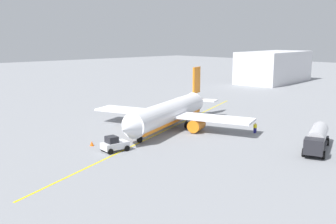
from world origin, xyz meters
TOP-DOWN VIEW (x-y plane):
  - ground_plane at (0.00, 0.00)m, footprint 400.00×400.00m
  - airplane at (-0.44, -0.17)m, footprint 29.79×28.70m
  - fuel_tanker at (-6.52, 23.52)m, footprint 11.32×6.25m
  - pushback_tug at (14.57, 4.59)m, footprint 3.77×2.60m
  - refueling_worker at (-8.64, 11.87)m, footprint 0.53×0.37m
  - safety_cone_nose at (15.32, 0.02)m, footprint 0.63×0.63m
  - distant_hangar at (-76.72, -26.76)m, footprint 33.26×17.98m
  - taxi_line_marking at (0.00, 0.00)m, footprint 63.43×24.29m

SIDE VIEW (x-z plane):
  - ground_plane at x=0.00m, z-range 0.00..0.00m
  - taxi_line_marking at x=0.00m, z-range 0.00..0.01m
  - safety_cone_nose at x=15.32m, z-range 0.00..0.70m
  - refueling_worker at x=-8.64m, z-range -0.03..1.68m
  - pushback_tug at x=14.57m, z-range -0.09..2.11m
  - fuel_tanker at x=-6.52m, z-range 0.16..3.31m
  - airplane at x=-0.44m, z-range -2.18..7.65m
  - distant_hangar at x=-76.72m, z-range -0.01..10.73m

